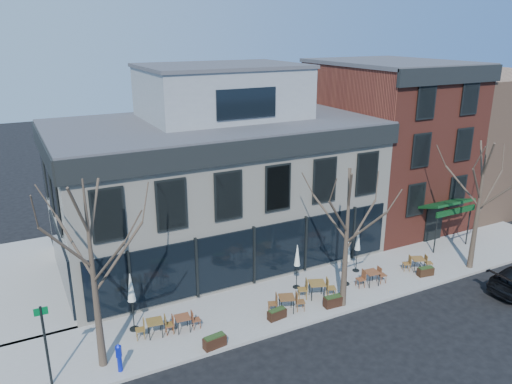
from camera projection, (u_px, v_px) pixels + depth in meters
name	position (u px, v px, depth m)	size (l,w,h in m)	color
ground	(253.00, 287.00, 26.81)	(120.00, 120.00, 0.00)	black
sidewalk_front	(326.00, 289.00, 26.38)	(33.50, 4.70, 0.15)	gray
sidewalk_side	(18.00, 284.00, 26.95)	(4.50, 12.00, 0.15)	gray
corner_building	(216.00, 178.00, 29.65)	(18.39, 10.39, 11.10)	beige
red_brick_building	(386.00, 142.00, 34.91)	(8.20, 11.78, 11.18)	maroon
bg_building	(473.00, 135.00, 40.33)	(12.00, 12.00, 10.00)	#8C664C
tree_corner	(93.00, 274.00, 19.08)	(3.93, 3.98, 7.92)	#382B21
tree_mid	(347.00, 237.00, 23.64)	(3.50, 3.55, 7.04)	#382B21
tree_right	(479.00, 204.00, 27.48)	(3.72, 3.77, 7.48)	#382B21
sign_pole	(45.00, 341.00, 18.63)	(0.50, 0.10, 3.40)	black
call_box	(119.00, 357.00, 19.76)	(0.26, 0.25, 1.26)	#0D1DAA
cafe_set_0	(155.00, 326.00, 22.12)	(1.78, 0.79, 0.92)	brown
cafe_set_1	(183.00, 322.00, 22.50)	(1.68, 0.72, 0.87)	brown
cafe_set_2	(286.00, 302.00, 24.04)	(1.87, 1.06, 0.97)	brown
cafe_set_3	(317.00, 288.00, 25.25)	(2.02, 1.19, 1.04)	brown
cafe_set_4	(371.00, 277.00, 26.54)	(1.82, 0.79, 0.95)	brown
cafe_set_5	(418.00, 263.00, 28.15)	(1.75, 1.06, 0.90)	brown
umbrella_0	(131.00, 291.00, 22.10)	(0.45, 0.45, 2.82)	black
umbrella_2	(297.00, 258.00, 25.87)	(0.39, 0.39, 2.45)	black
umbrella_3	(348.00, 253.00, 26.16)	(0.42, 0.42, 2.64)	black
umbrella_4	(358.00, 242.00, 27.67)	(0.40, 0.40, 2.49)	black
planter_0	(215.00, 341.00, 21.39)	(1.04, 0.52, 0.56)	#311A10
planter_1	(277.00, 314.00, 23.50)	(0.95, 0.47, 0.51)	black
planter_2	(334.00, 301.00, 24.56)	(1.03, 0.46, 0.56)	black
planter_3	(426.00, 271.00, 27.62)	(0.95, 0.50, 0.51)	black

